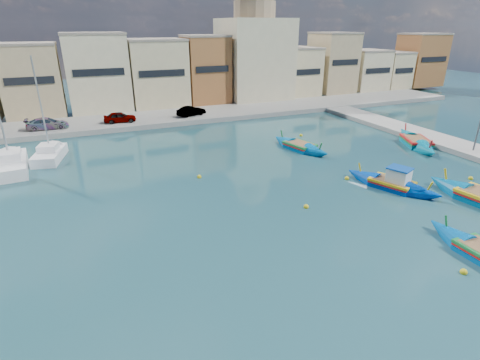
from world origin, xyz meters
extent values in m
plane|color=#14383D|center=(0.00, 0.00, 0.00)|extent=(160.00, 160.00, 0.00)
cube|color=gray|center=(0.00, 32.00, 0.30)|extent=(80.00, 8.00, 0.60)
cube|color=tan|center=(-21.91, 39.16, 4.97)|extent=(6.90, 6.32, 8.74)
cube|color=gray|center=(-21.91, 39.16, 9.49)|extent=(7.03, 6.44, 0.30)
cube|color=black|center=(-21.91, 35.95, 5.41)|extent=(5.52, 0.10, 0.90)
cube|color=beige|center=(-13.86, 39.12, 5.55)|extent=(7.88, 6.24, 9.89)
cube|color=gray|center=(-13.86, 39.12, 10.64)|extent=(8.04, 6.37, 0.30)
cube|color=black|center=(-13.86, 35.95, 6.04)|extent=(6.30, 0.10, 0.90)
cube|color=beige|center=(-5.74, 39.72, 5.09)|extent=(7.88, 7.44, 8.99)
cube|color=gray|center=(-5.74, 39.72, 9.74)|extent=(8.04, 7.59, 0.30)
cube|color=black|center=(-5.74, 35.95, 5.54)|extent=(6.30, 0.10, 0.90)
cube|color=#A66534|center=(1.54, 39.07, 5.31)|extent=(6.17, 6.13, 9.43)
cube|color=gray|center=(1.54, 39.07, 10.18)|extent=(6.29, 6.26, 0.30)
cube|color=black|center=(1.54, 35.95, 5.78)|extent=(4.93, 0.10, 0.90)
cube|color=tan|center=(9.05, 39.85, 3.63)|extent=(7.31, 7.69, 6.05)
cube|color=gray|center=(9.05, 39.85, 6.80)|extent=(7.46, 7.85, 0.30)
cube|color=black|center=(9.05, 35.95, 3.93)|extent=(5.85, 0.10, 0.90)
cube|color=beige|center=(17.02, 39.65, 4.31)|extent=(7.54, 7.30, 7.41)
cube|color=gray|center=(17.02, 39.65, 8.16)|extent=(7.69, 7.45, 0.30)
cube|color=black|center=(17.02, 35.95, 4.68)|extent=(6.03, 0.10, 0.90)
cube|color=tan|center=(24.93, 39.49, 5.42)|extent=(6.36, 6.97, 9.63)
cube|color=gray|center=(24.93, 39.49, 10.38)|extent=(6.48, 7.11, 0.30)
cube|color=black|center=(24.93, 35.95, 5.90)|extent=(5.09, 0.10, 0.90)
cube|color=beige|center=(32.15, 39.35, 3.93)|extent=(6.63, 6.70, 6.65)
cube|color=gray|center=(32.15, 39.35, 7.40)|extent=(6.76, 6.83, 0.30)
cube|color=black|center=(32.15, 35.95, 4.26)|extent=(5.30, 0.10, 0.90)
cube|color=beige|center=(38.26, 39.75, 3.70)|extent=(5.08, 7.51, 6.20)
cube|color=gray|center=(38.26, 39.75, 6.95)|extent=(5.18, 7.66, 0.30)
cube|color=black|center=(38.26, 35.95, 4.01)|extent=(4.06, 0.10, 0.90)
cube|color=#A66534|center=(45.15, 39.00, 5.27)|extent=(7.79, 6.00, 9.33)
cube|color=gray|center=(45.15, 39.00, 10.08)|extent=(7.95, 6.12, 0.30)
cube|color=black|center=(45.15, 35.95, 5.73)|extent=(6.23, 0.10, 0.90)
cube|color=beige|center=(10.00, 40.00, 6.60)|extent=(10.00, 10.00, 12.00)
cylinder|color=#9E8466|center=(10.00, 40.00, 13.80)|extent=(6.40, 6.40, 2.40)
imported|color=#4C1919|center=(-12.48, 30.50, 1.25)|extent=(3.89, 1.79, 1.29)
imported|color=#4C1919|center=(-3.44, 30.50, 1.23)|extent=(4.07, 2.49, 1.27)
imported|color=#4C1919|center=(-20.50, 30.50, 1.25)|extent=(4.55, 2.00, 1.30)
cube|color=#003DAD|center=(4.47, 3.01, 0.19)|extent=(2.85, 3.45, 0.93)
cone|color=#003DAD|center=(3.54, 5.29, 0.23)|extent=(2.77, 3.26, 2.32)
cone|color=#003DAD|center=(5.40, 0.74, 0.23)|extent=(2.77, 3.26, 2.32)
cube|color=yellow|center=(4.47, 3.01, 0.58)|extent=(2.98, 3.63, 0.17)
cube|color=red|center=(4.47, 3.01, 0.41)|extent=(2.95, 3.54, 0.09)
cube|color=olive|center=(4.47, 3.01, 0.65)|extent=(2.49, 3.09, 0.06)
cylinder|color=yellow|center=(3.45, 5.51, 0.84)|extent=(0.29, 0.46, 1.01)
cylinder|color=yellow|center=(5.49, 0.52, 0.84)|extent=(0.29, 0.46, 1.01)
cube|color=white|center=(4.63, 2.62, 1.16)|extent=(1.78, 1.89, 1.02)
cube|color=#0F47A5|center=(4.63, 2.62, 1.73)|extent=(1.89, 2.02, 0.11)
cube|color=#007999|center=(15.00, 10.57, 0.21)|extent=(3.46, 4.12, 1.07)
cone|color=#007999|center=(16.27, 13.21, 0.27)|extent=(3.35, 3.88, 2.70)
cone|color=#007999|center=(13.73, 7.93, 0.27)|extent=(3.35, 3.88, 2.70)
cube|color=red|center=(15.00, 10.57, 0.66)|extent=(3.62, 4.33, 0.19)
cube|color=#197F33|center=(15.00, 10.57, 0.47)|extent=(3.59, 4.22, 0.11)
cube|color=olive|center=(15.00, 10.57, 0.75)|extent=(3.03, 3.69, 0.06)
cylinder|color=red|center=(16.39, 13.47, 0.97)|extent=(0.35, 0.52, 1.17)
cylinder|color=red|center=(13.61, 7.67, 0.97)|extent=(0.35, 0.52, 1.17)
cube|color=#005DA1|center=(3.07, 14.14, 0.19)|extent=(2.57, 3.31, 0.97)
cone|color=#005DA1|center=(2.51, 16.50, 0.24)|extent=(2.53, 3.13, 2.40)
cone|color=#005DA1|center=(3.64, 11.77, 0.24)|extent=(2.53, 3.13, 2.40)
cube|color=#177330|center=(3.07, 14.14, 0.60)|extent=(2.69, 3.49, 0.18)
cube|color=red|center=(3.07, 14.14, 0.43)|extent=(2.68, 3.39, 0.10)
cube|color=olive|center=(3.07, 14.14, 0.68)|extent=(2.23, 2.98, 0.06)
cylinder|color=#177330|center=(2.46, 16.74, 0.88)|extent=(0.24, 0.48, 1.06)
cylinder|color=#177330|center=(3.69, 11.53, 0.88)|extent=(0.24, 0.48, 1.06)
cone|color=#005AAA|center=(2.18, -3.94, 0.23)|extent=(1.86, 2.89, 2.30)
cylinder|color=#197D35|center=(2.19, -3.69, 0.82)|extent=(0.13, 0.43, 0.99)
cone|color=#006096|center=(8.15, 1.06, 0.28)|extent=(2.66, 3.50, 2.78)
cylinder|color=yellow|center=(8.11, 1.34, 1.01)|extent=(0.23, 0.55, 1.22)
cube|color=white|center=(-22.99, 18.73, 0.36)|extent=(3.01, 6.39, 1.35)
cone|color=white|center=(-23.32, 22.70, 0.36)|extent=(2.79, 3.74, 2.50)
cube|color=white|center=(-22.99, 18.73, 1.41)|extent=(2.05, 2.36, 0.73)
cube|color=white|center=(-20.04, 20.63, 0.31)|extent=(3.11, 5.29, 1.15)
cone|color=white|center=(-19.37, 23.74, 0.31)|extent=(2.67, 3.21, 2.12)
cube|color=white|center=(-20.04, 20.63, 1.19)|extent=(1.93, 2.06, 0.62)
cylinder|color=#999EA3|center=(-19.96, 20.97, 4.87)|extent=(0.14, 0.14, 8.85)
sphere|color=yellow|center=(-3.42, 2.69, 0.08)|extent=(0.36, 0.36, 0.36)
sphere|color=yellow|center=(2.44, 5.78, 0.08)|extent=(0.36, 0.36, 0.36)
sphere|color=yellow|center=(5.83, 18.31, 0.08)|extent=(0.36, 0.36, 0.36)
sphere|color=yellow|center=(-8.56, 10.87, 0.08)|extent=(0.36, 0.36, 0.36)
sphere|color=yellow|center=(11.75, 1.80, 0.08)|extent=(0.36, 0.36, 0.36)
sphere|color=yellow|center=(-0.06, -6.76, 0.08)|extent=(0.36, 0.36, 0.36)
camera|label=1|loc=(-16.72, -16.75, 11.71)|focal=28.00mm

